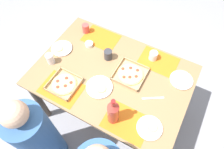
{
  "coord_description": "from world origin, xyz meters",
  "views": [
    {
      "loc": [
        -0.49,
        0.89,
        2.33
      ],
      "look_at": [
        0.0,
        0.0,
        0.78
      ],
      "focal_mm": 32.43,
      "sensor_mm": 36.0,
      "label": 1
    }
  ],
  "objects": [
    {
      "name": "dining_table",
      "position": [
        0.0,
        0.0,
        0.66
      ],
      "size": [
        1.41,
        0.99,
        0.78
      ],
      "color": "#3F3328",
      "rests_on": "ground_plane"
    },
    {
      "name": "plate_far_right",
      "position": [
        0.59,
        -0.03,
        0.79
      ],
      "size": [
        0.21,
        0.21,
        0.03
      ],
      "color": "white",
      "rests_on": "dining_table"
    },
    {
      "name": "ground_plane",
      "position": [
        0.0,
        0.0,
        0.0
      ],
      "size": [
        6.0,
        6.0,
        0.0
      ],
      "primitive_type": "plane",
      "color": "gray"
    },
    {
      "name": "cup_clear_right",
      "position": [
        -0.26,
        -0.35,
        0.82
      ],
      "size": [
        0.08,
        0.08,
        0.09
      ],
      "primitive_type": "cylinder",
      "color": "silver",
      "rests_on": "dining_table"
    },
    {
      "name": "diner_right_seat",
      "position": [
        0.32,
        0.75,
        0.53
      ],
      "size": [
        0.32,
        0.32,
        1.18
      ],
      "color": "#33598C",
      "rests_on": "ground_plane"
    },
    {
      "name": "cup_dark",
      "position": [
        0.13,
        -0.15,
        0.83
      ],
      "size": [
        0.08,
        0.08,
        0.1
      ],
      "primitive_type": "cylinder",
      "color": "#333338",
      "rests_on": "dining_table"
    },
    {
      "name": "pizza_box_corner_left",
      "position": [
        -0.15,
        -0.08,
        0.79
      ],
      "size": [
        0.27,
        0.27,
        0.04
      ],
      "color": "tan",
      "rests_on": "dining_table"
    },
    {
      "name": "plate_far_left",
      "position": [
        -0.58,
        -0.24,
        0.79
      ],
      "size": [
        0.21,
        0.21,
        0.02
      ],
      "color": "white",
      "rests_on": "dining_table"
    },
    {
      "name": "cup_red",
      "position": [
        0.5,
        -0.35,
        0.83
      ],
      "size": [
        0.07,
        0.07,
        0.1
      ],
      "primitive_type": "cylinder",
      "color": "#BF4742",
      "rests_on": "dining_table"
    },
    {
      "name": "soda_bottle",
      "position": [
        -0.21,
        0.37,
        0.91
      ],
      "size": [
        0.09,
        0.09,
        0.32
      ],
      "color": "#B2382D",
      "rests_on": "dining_table"
    },
    {
      "name": "pizza_box_edge_far",
      "position": [
        0.32,
        0.3,
        0.79
      ],
      "size": [
        0.25,
        0.25,
        0.04
      ],
      "color": "tan",
      "rests_on": "dining_table"
    },
    {
      "name": "plate_middle",
      "position": [
        -0.5,
        0.3,
        0.79
      ],
      "size": [
        0.2,
        0.2,
        0.03
      ],
      "color": "white",
      "rests_on": "dining_table"
    },
    {
      "name": "placemat_far_right",
      "position": [
        0.32,
        0.34,
        0.78
      ],
      "size": [
        0.36,
        0.26,
        0.0
      ],
      "primitive_type": "cube",
      "color": "orange",
      "rests_on": "dining_table"
    },
    {
      "name": "placemat_near_left",
      "position": [
        -0.32,
        -0.34,
        0.78
      ],
      "size": [
        0.36,
        0.26,
        0.0
      ],
      "primitive_type": "cube",
      "color": "orange",
      "rests_on": "dining_table"
    },
    {
      "name": "plate_near_right",
      "position": [
        0.03,
        0.17,
        0.79
      ],
      "size": [
        0.23,
        0.23,
        0.03
      ],
      "color": "white",
      "rests_on": "dining_table"
    },
    {
      "name": "placemat_far_left",
      "position": [
        -0.32,
        0.34,
        0.78
      ],
      "size": [
        0.36,
        0.26,
        0.0
      ],
      "primitive_type": "cube",
      "color": "orange",
      "rests_on": "dining_table"
    },
    {
      "name": "fork_by_far_right",
      "position": [
        -0.42,
        0.05,
        0.78
      ],
      "size": [
        0.17,
        0.11,
        0.0
      ],
      "primitive_type": "cube",
      "rotation": [
        0.0,
        0.0,
        0.56
      ],
      "color": "#B7B7BC",
      "rests_on": "dining_table"
    },
    {
      "name": "cup_clear_left",
      "position": [
        0.58,
        0.15,
        0.83
      ],
      "size": [
        0.07,
        0.07,
        0.11
      ],
      "primitive_type": "cylinder",
      "color": "silver",
      "rests_on": "dining_table"
    },
    {
      "name": "placemat_near_right",
      "position": [
        0.32,
        -0.34,
        0.78
      ],
      "size": [
        0.36,
        0.26,
        0.0
      ],
      "primitive_type": "cube",
      "color": "orange",
      "rests_on": "dining_table"
    },
    {
      "name": "condiment_bowl",
      "position": [
        0.37,
        -0.2,
        0.8
      ],
      "size": [
        0.08,
        0.08,
        0.04
      ],
      "primitive_type": "cylinder",
      "color": "white",
      "rests_on": "dining_table"
    }
  ]
}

